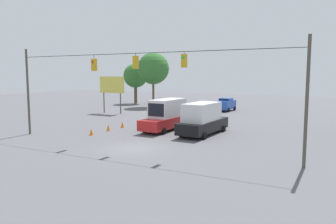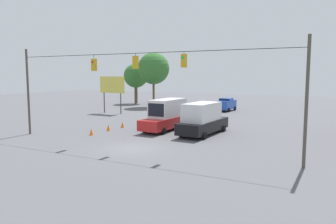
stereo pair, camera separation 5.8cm
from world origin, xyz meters
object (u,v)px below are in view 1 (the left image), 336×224
object	(u,v)px
overhead_signal_span	(136,83)
roadside_billboard	(112,87)
box_truck_red_withflow_mid	(167,115)
traffic_cone_third	(122,125)
traffic_cone_nearest	(91,132)
traffic_cone_second	(108,128)
tree_horizon_right	(135,76)
tree_horizon_left	(153,69)
box_truck_black_crossing_near	(203,119)
sedan_blue_withflow_deep	(226,104)

from	to	relation	value
overhead_signal_span	roadside_billboard	size ratio (longest dim) A/B	4.57
box_truck_red_withflow_mid	traffic_cone_third	xyz separation A→B (m)	(4.78, 1.02, -1.20)
box_truck_red_withflow_mid	traffic_cone_nearest	size ratio (longest dim) A/B	11.50
traffic_cone_third	traffic_cone_nearest	bearing A→B (deg)	90.87
box_truck_red_withflow_mid	traffic_cone_second	world-z (taller)	box_truck_red_withflow_mid
box_truck_red_withflow_mid	traffic_cone_nearest	world-z (taller)	box_truck_red_withflow_mid
tree_horizon_right	traffic_cone_second	bearing A→B (deg)	118.49
traffic_cone_nearest	tree_horizon_right	world-z (taller)	tree_horizon_right
overhead_signal_span	tree_horizon_left	distance (m)	31.70
traffic_cone_third	tree_horizon_left	world-z (taller)	tree_horizon_left
overhead_signal_span	roadside_billboard	bearing A→B (deg)	-47.87
box_truck_black_crossing_near	roadside_billboard	size ratio (longest dim) A/B	1.33
traffic_cone_second	tree_horizon_left	bearing A→B (deg)	-70.05
box_truck_red_withflow_mid	traffic_cone_third	size ratio (longest dim) A/B	11.50
traffic_cone_second	traffic_cone_nearest	bearing A→B (deg)	92.94
traffic_cone_nearest	sedan_blue_withflow_deep	bearing A→B (deg)	-100.41
box_truck_black_crossing_near	tree_horizon_right	bearing A→B (deg)	-46.03
traffic_cone_third	roadside_billboard	size ratio (longest dim) A/B	0.12
tree_horizon_left	tree_horizon_right	world-z (taller)	tree_horizon_left
box_truck_black_crossing_near	roadside_billboard	distance (m)	20.31
traffic_cone_third	tree_horizon_left	size ratio (longest dim) A/B	0.07
traffic_cone_second	traffic_cone_third	bearing A→B (deg)	-91.55
traffic_cone_second	traffic_cone_third	world-z (taller)	same
box_truck_red_withflow_mid	box_truck_black_crossing_near	bearing A→B (deg)	169.01
box_truck_black_crossing_near	traffic_cone_third	world-z (taller)	box_truck_black_crossing_near
traffic_cone_second	overhead_signal_span	bearing A→B (deg)	143.30
traffic_cone_nearest	roadside_billboard	world-z (taller)	roadside_billboard
box_truck_red_withflow_mid	traffic_cone_third	bearing A→B (deg)	12.01
overhead_signal_span	tree_horizon_right	size ratio (longest dim) A/B	3.16
overhead_signal_span	traffic_cone_nearest	bearing A→B (deg)	-19.10
traffic_cone_second	tree_horizon_right	distance (m)	31.26
roadside_billboard	tree_horizon_left	size ratio (longest dim) A/B	0.57
overhead_signal_span	traffic_cone_nearest	world-z (taller)	overhead_signal_span
sedan_blue_withflow_deep	traffic_cone_nearest	distance (m)	25.68
sedan_blue_withflow_deep	box_truck_black_crossing_near	distance (m)	20.56
traffic_cone_nearest	traffic_cone_third	distance (m)	4.95
sedan_blue_withflow_deep	traffic_cone_third	distance (m)	20.86
roadside_billboard	tree_horizon_left	xyz separation A→B (m)	(-0.37, -11.02, 2.76)
traffic_cone_third	tree_horizon_left	xyz separation A→B (m)	(8.43, -20.75, 6.26)
tree_horizon_right	traffic_cone_nearest	bearing A→B (deg)	116.51
overhead_signal_span	tree_horizon_right	distance (m)	38.43
box_truck_black_crossing_near	traffic_cone_nearest	bearing A→B (deg)	30.03
traffic_cone_second	tree_horizon_left	world-z (taller)	tree_horizon_left
tree_horizon_right	box_truck_black_crossing_near	bearing A→B (deg)	133.97
roadside_billboard	tree_horizon_left	world-z (taller)	tree_horizon_left
tree_horizon_left	traffic_cone_nearest	bearing A→B (deg)	108.30
overhead_signal_span	tree_horizon_left	size ratio (longest dim) A/B	2.59
overhead_signal_span	traffic_cone_third	xyz separation A→B (m)	(6.49, -7.17, -4.57)
box_truck_red_withflow_mid	traffic_cone_nearest	bearing A→B (deg)	51.71
overhead_signal_span	box_truck_red_withflow_mid	distance (m)	9.02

